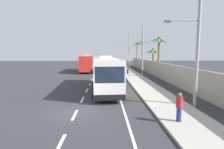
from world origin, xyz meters
name	(u,v)px	position (x,y,z in m)	size (l,w,h in m)	color
ground_plane	(76,112)	(0.00, 0.00, 0.00)	(160.00, 160.00, 0.00)	#303035
sidewalk_kerb	(144,85)	(6.80, 10.00, 0.07)	(3.20, 90.00, 0.14)	#A8A399
lane_markings	(106,80)	(2.04, 14.94, 0.00)	(3.45, 71.70, 0.01)	white
boundary_wall	(164,72)	(10.60, 14.00, 1.26)	(0.24, 60.00, 2.51)	#9E998E
coach_bus_foreground	(106,72)	(2.04, 7.31, 1.92)	(3.37, 11.67, 3.69)	silver
coach_bus_far_lane	(87,63)	(-1.99, 26.95, 1.90)	(3.30, 10.82, 3.65)	red
motorcycle_beside_bus	(121,74)	(4.39, 15.91, 0.67)	(0.56, 1.96, 1.65)	black
pedestrian_near_kerb	(179,107)	(6.20, -2.32, 1.01)	(0.36, 0.36, 1.66)	navy
utility_pole_nearest	(197,43)	(8.59, 0.84, 4.74)	(3.58, 0.24, 8.87)	#9E9E99
utility_pole_mid	(143,50)	(8.44, 19.44, 4.50)	(1.90, 0.24, 8.68)	#9E9E99
utility_pole_far	(129,49)	(8.40, 38.04, 4.99)	(3.77, 0.24, 9.45)	#9E9E99
palm_nearest	(153,56)	(10.88, 21.52, 3.43)	(3.15, 2.92, 4.87)	brown
palm_second	(137,49)	(10.61, 37.49, 5.00)	(3.08, 2.87, 6.88)	brown
palm_third	(142,49)	(9.71, 25.86, 4.71)	(2.93, 2.97, 6.73)	brown
palm_fourth	(159,50)	(10.64, 17.22, 4.52)	(2.74, 2.76, 6.58)	brown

